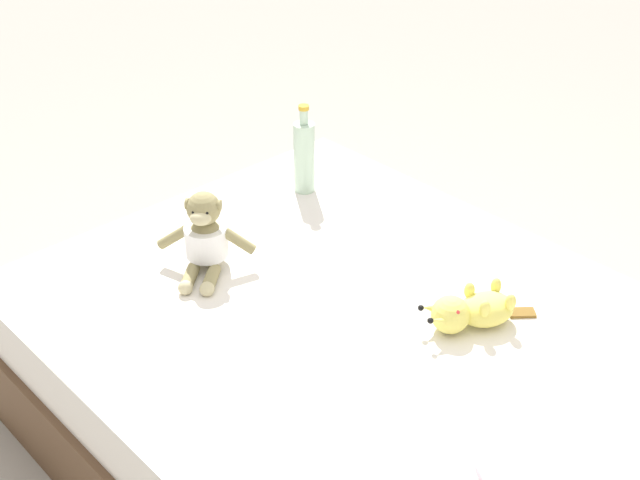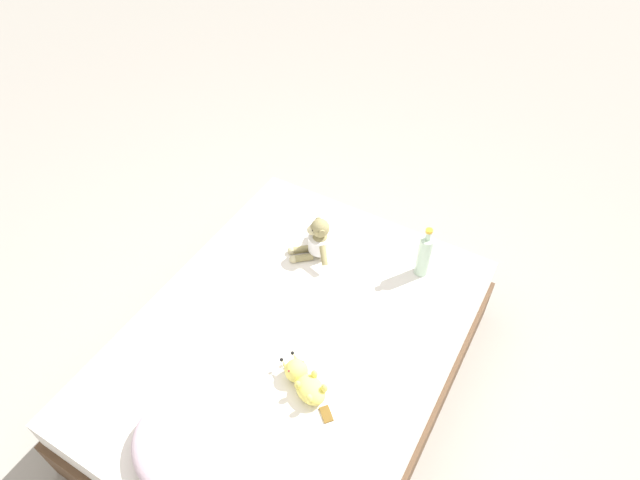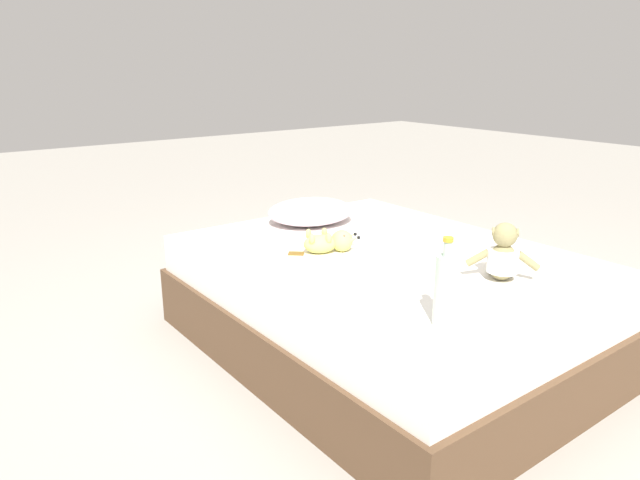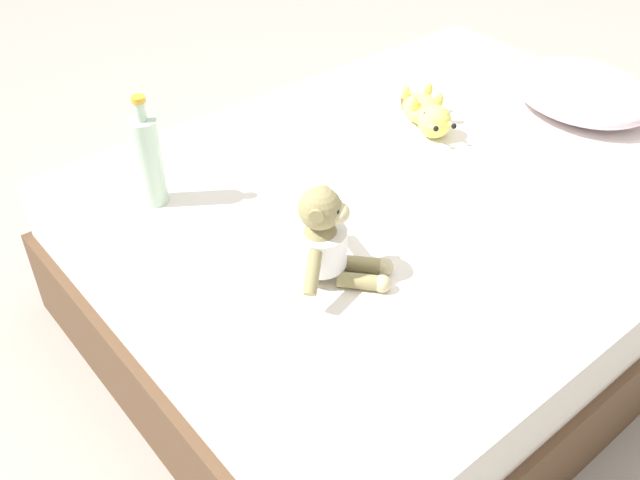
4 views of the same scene
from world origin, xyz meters
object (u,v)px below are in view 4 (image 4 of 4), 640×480
pillow (582,91)px  plush_monkey (325,242)px  bed (420,240)px  glass_bottle (149,160)px  plush_yellow_creature (427,113)px

pillow → plush_monkey: plush_monkey is taller
bed → plush_monkey: (0.14, -0.49, 0.33)m
plush_monkey → pillow: bearing=95.1°
bed → pillow: pillow is taller
pillow → glass_bottle: glass_bottle is taller
pillow → plush_yellow_creature: (-0.23, -0.46, -0.02)m
bed → plush_monkey: bearing=-73.8°
pillow → plush_monkey: bearing=-84.9°
plush_monkey → plush_yellow_creature: size_ratio=0.81×
pillow → glass_bottle: size_ratio=1.73×
bed → glass_bottle: 0.82m
glass_bottle → plush_monkey: bearing=16.4°
plush_monkey → plush_yellow_creature: bearing=115.9°
pillow → glass_bottle: bearing=-107.6°
plush_yellow_creature → glass_bottle: 0.86m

